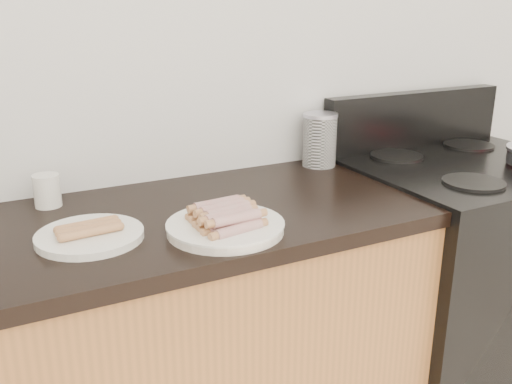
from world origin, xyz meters
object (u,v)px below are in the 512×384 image
stove (455,286)px  canister (320,140)px  side_plate (90,236)px  main_plate (225,228)px  mug (47,191)px

stove → canister: (-0.44, 0.24, 0.53)m
stove → side_plate: size_ratio=3.71×
canister → main_plate: bearing=-143.1°
stove → main_plate: (-0.96, -0.15, 0.45)m
side_plate → canister: size_ratio=1.40×
side_plate → mug: 0.29m
main_plate → side_plate: bearing=161.0°
main_plate → canister: canister is taller
stove → mug: (-1.31, 0.23, 0.49)m
canister → mug: 0.86m
side_plate → main_plate: bearing=-19.0°
canister → stove: bearing=-28.5°
main_plate → mug: (-0.35, 0.38, 0.03)m
stove → canister: bearing=151.5°
canister → side_plate: bearing=-160.6°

